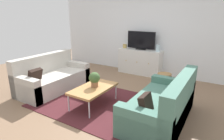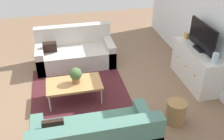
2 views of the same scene
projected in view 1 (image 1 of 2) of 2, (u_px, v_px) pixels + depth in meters
ground_plane at (101, 100)px, 4.18m from camera, size 10.00×10.00×0.00m
wall_back at (147, 30)px, 5.87m from camera, size 6.40×0.12×2.70m
area_rug at (97, 103)px, 4.06m from camera, size 2.50×1.90×0.01m
couch_left_side at (51, 78)px, 4.74m from camera, size 0.87×1.78×0.87m
couch_right_side at (165, 107)px, 3.29m from camera, size 0.87×1.78×0.87m
coffee_table at (94, 89)px, 3.86m from camera, size 0.59×1.03×0.40m
potted_plant at (94, 79)px, 3.84m from camera, size 0.23×0.23×0.31m
tv_console at (140, 62)px, 5.96m from camera, size 1.34×0.47×0.77m
flat_screen_tv at (141, 41)px, 5.78m from camera, size 0.89×0.16×0.56m
glass_vase at (158, 48)px, 5.54m from camera, size 0.11×0.11×0.20m
mantel_clock at (125, 46)px, 6.10m from camera, size 0.11×0.07×0.13m
wicker_basket at (164, 81)px, 4.74m from camera, size 0.34×0.34×0.41m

